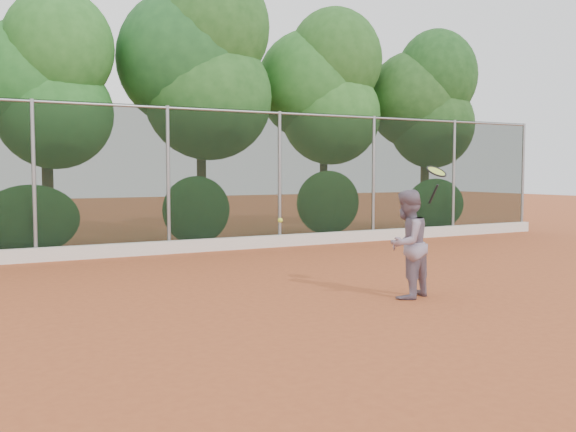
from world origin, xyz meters
name	(u,v)px	position (x,y,z in m)	size (l,w,h in m)	color
ground	(321,307)	(0.00, 0.00, 0.00)	(80.00, 80.00, 0.00)	#A84E27
concrete_curb	(171,247)	(0.00, 6.82, 0.15)	(24.00, 0.20, 0.30)	silver
tennis_player	(407,244)	(1.49, -0.09, 0.84)	(0.81, 0.63, 1.67)	gray
chainlink_fence	(168,175)	(0.00, 7.00, 1.86)	(24.09, 0.09, 3.50)	black
foliage_backdrop	(123,76)	(-0.55, 8.98, 4.40)	(23.70, 3.63, 7.55)	#3E2918
tennis_racket	(436,174)	(1.95, -0.20, 1.91)	(0.36, 0.33, 0.60)	black
tennis_ball_in_flight	(280,220)	(-0.75, -0.17, 1.29)	(0.07, 0.07, 0.07)	#CDEE36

